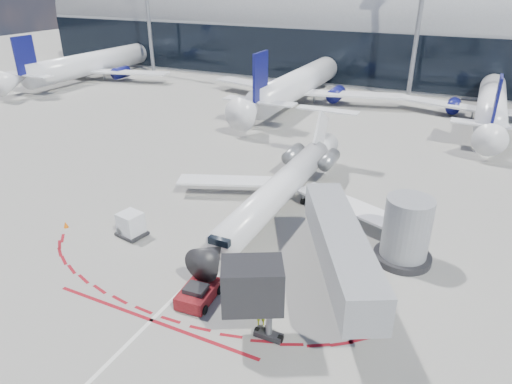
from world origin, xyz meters
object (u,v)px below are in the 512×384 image
at_px(pushback_tug, 198,293).
at_px(ramp_worker, 261,313).
at_px(uld_container, 131,225).
at_px(regional_jet, 284,185).

distance_m(pushback_tug, ramp_worker, 4.39).
bearing_deg(uld_container, pushback_tug, -16.02).
bearing_deg(uld_container, ramp_worker, -9.02).
distance_m(ramp_worker, uld_container, 13.96).
bearing_deg(pushback_tug, uld_container, 148.71).
relative_size(pushback_tug, uld_container, 2.03).
distance_m(pushback_tug, uld_container, 9.82).
relative_size(regional_jet, uld_container, 10.78).
bearing_deg(regional_jet, ramp_worker, -72.43).
bearing_deg(regional_jet, pushback_tug, -89.43).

